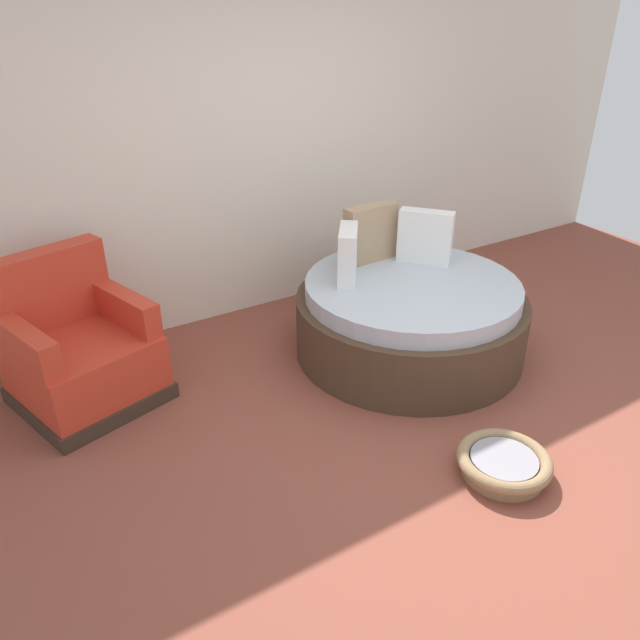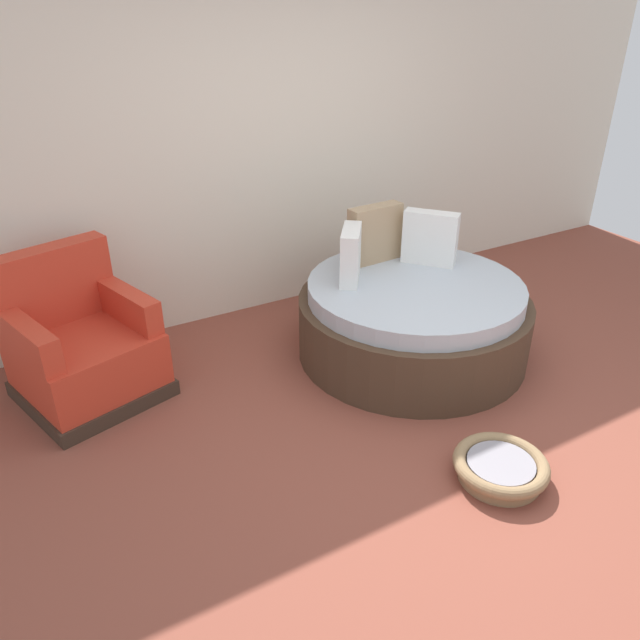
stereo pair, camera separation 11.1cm
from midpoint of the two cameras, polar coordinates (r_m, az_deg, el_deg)
ground_plane at (r=3.71m, az=12.39°, el=-11.33°), size 8.00×8.00×0.02m
back_wall at (r=4.81m, az=-4.31°, el=19.36°), size 8.00×0.12×3.17m
round_daybed at (r=4.39m, az=9.35°, el=0.34°), size 1.64×1.64×0.98m
red_armchair at (r=4.13m, az=-20.80°, el=-2.49°), size 0.99×0.99×0.94m
pet_basket at (r=3.50m, az=17.49°, el=-13.10°), size 0.51×0.51×0.13m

